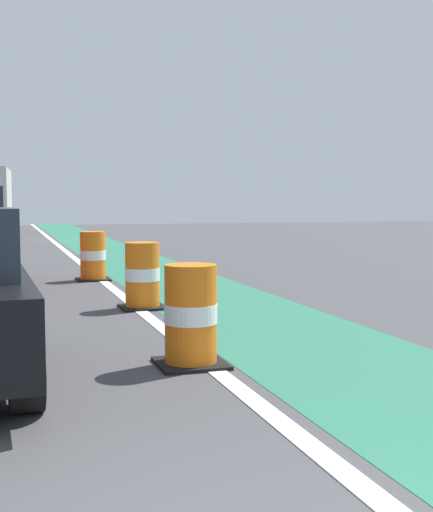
# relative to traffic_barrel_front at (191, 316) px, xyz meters

# --- Properties ---
(bike_lane_strip) EXTENTS (2.50, 80.00, 0.01)m
(bike_lane_strip) POSITION_rel_traffic_barrel_front_xyz_m (1.68, 7.18, -0.53)
(bike_lane_strip) COLOR #286B51
(bike_lane_strip) RESTS_ON ground
(lane_divider_stripe) EXTENTS (0.20, 80.00, 0.01)m
(lane_divider_stripe) POSITION_rel_traffic_barrel_front_xyz_m (0.18, 7.18, -0.53)
(lane_divider_stripe) COLOR silver
(lane_divider_stripe) RESTS_ON ground
(traffic_barrel_front) EXTENTS (0.73, 0.73, 1.09)m
(traffic_barrel_front) POSITION_rel_traffic_barrel_front_xyz_m (0.00, 0.00, 0.00)
(traffic_barrel_front) COLOR orange
(traffic_barrel_front) RESTS_ON ground
(traffic_barrel_mid) EXTENTS (0.73, 0.73, 1.09)m
(traffic_barrel_mid) POSITION_rel_traffic_barrel_front_xyz_m (0.27, 4.01, 0.00)
(traffic_barrel_mid) COLOR orange
(traffic_barrel_mid) RESTS_ON ground
(traffic_barrel_back) EXTENTS (0.73, 0.73, 1.09)m
(traffic_barrel_back) POSITION_rel_traffic_barrel_front_xyz_m (-0.00, 8.28, 0.00)
(traffic_barrel_back) COLOR orange
(traffic_barrel_back) RESTS_ON ground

